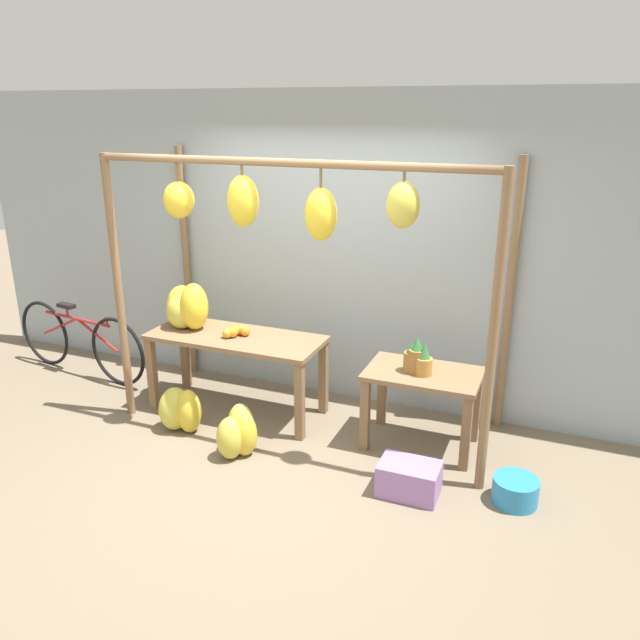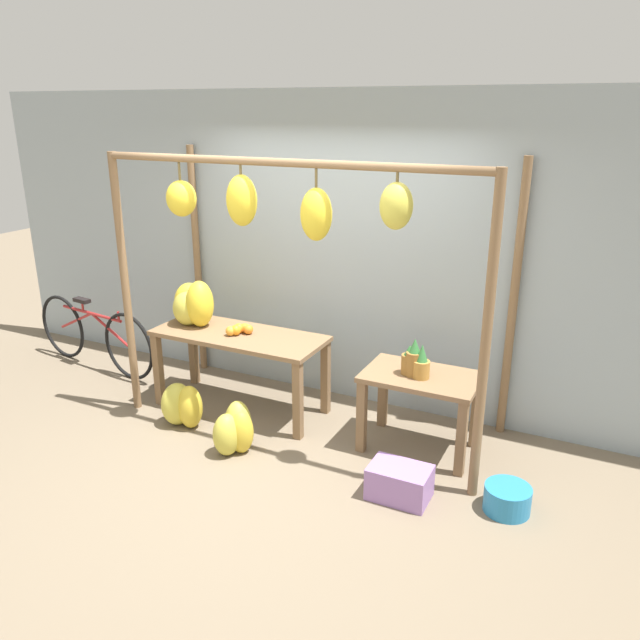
% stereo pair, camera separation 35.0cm
% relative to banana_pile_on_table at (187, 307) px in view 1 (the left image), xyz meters
% --- Properties ---
extents(ground_plane, '(20.00, 20.00, 0.00)m').
position_rel_banana_pile_on_table_xyz_m(ground_plane, '(1.19, -0.84, -0.92)').
color(ground_plane, '#756651').
extents(shop_wall_back, '(8.00, 0.08, 2.80)m').
position_rel_banana_pile_on_table_xyz_m(shop_wall_back, '(1.19, 0.67, 0.48)').
color(shop_wall_back, '#99A8B2').
rests_on(shop_wall_back, ground_plane).
extents(stall_awning, '(3.19, 1.17, 2.30)m').
position_rel_banana_pile_on_table_xyz_m(stall_awning, '(1.18, -0.26, 0.78)').
color(stall_awning, brown).
rests_on(stall_awning, ground_plane).
extents(display_table_main, '(1.56, 0.63, 0.73)m').
position_rel_banana_pile_on_table_xyz_m(display_table_main, '(0.52, -0.03, -0.30)').
color(display_table_main, brown).
rests_on(display_table_main, ground_plane).
extents(display_table_side, '(0.90, 0.58, 0.65)m').
position_rel_banana_pile_on_table_xyz_m(display_table_side, '(2.20, -0.01, -0.41)').
color(display_table_side, brown).
rests_on(display_table_side, ground_plane).
extents(banana_pile_on_table, '(0.53, 0.44, 0.43)m').
position_rel_banana_pile_on_table_xyz_m(banana_pile_on_table, '(0.00, 0.00, 0.00)').
color(banana_pile_on_table, yellow).
rests_on(banana_pile_on_table, display_table_main).
extents(orange_pile, '(0.21, 0.21, 0.09)m').
position_rel_banana_pile_on_table_xyz_m(orange_pile, '(0.53, -0.05, -0.14)').
color(orange_pile, orange).
rests_on(orange_pile, display_table_main).
extents(pineapple_cluster, '(0.24, 0.16, 0.31)m').
position_rel_banana_pile_on_table_xyz_m(pineapple_cluster, '(2.15, -0.05, -0.15)').
color(pineapple_cluster, olive).
rests_on(pineapple_cluster, display_table_side).
extents(banana_pile_ground_left, '(0.44, 0.32, 0.39)m').
position_rel_banana_pile_on_table_xyz_m(banana_pile_ground_left, '(0.24, -0.54, -0.73)').
color(banana_pile_ground_left, gold).
rests_on(banana_pile_ground_left, ground_plane).
extents(banana_pile_ground_right, '(0.35, 0.43, 0.42)m').
position_rel_banana_pile_on_table_xyz_m(banana_pile_ground_right, '(0.90, -0.71, -0.73)').
color(banana_pile_ground_right, gold).
rests_on(banana_pile_ground_right, ground_plane).
extents(fruit_crate_white, '(0.43, 0.29, 0.24)m').
position_rel_banana_pile_on_table_xyz_m(fruit_crate_white, '(2.29, -0.72, -0.80)').
color(fruit_crate_white, '#9970B7').
rests_on(fruit_crate_white, ground_plane).
extents(blue_bucket, '(0.32, 0.32, 0.19)m').
position_rel_banana_pile_on_table_xyz_m(blue_bucket, '(3.01, -0.55, -0.83)').
color(blue_bucket, teal).
rests_on(blue_bucket, ground_plane).
extents(parked_bicycle, '(1.78, 0.27, 0.75)m').
position_rel_banana_pile_on_table_xyz_m(parked_bicycle, '(-1.39, 0.08, -0.55)').
color(parked_bicycle, black).
rests_on(parked_bicycle, ground_plane).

